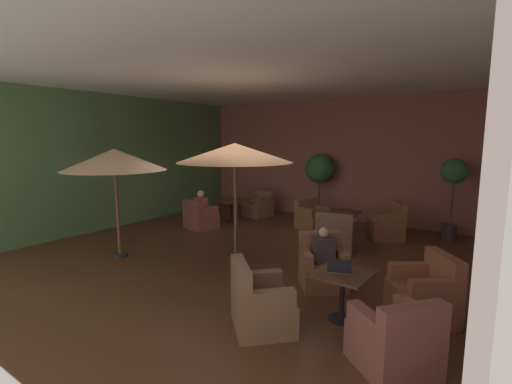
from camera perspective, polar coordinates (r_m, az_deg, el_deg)
ground_plane at (r=7.91m, az=-1.93°, el=-9.87°), size 9.03×9.20×0.02m
wall_back_brick at (r=11.50m, az=11.80°, el=5.02°), size 9.03×0.08×3.65m
wall_left_accent at (r=10.82m, az=-21.37°, el=4.42°), size 0.08×9.20×3.65m
wall_right_plain at (r=6.04m, az=34.33°, el=0.81°), size 0.08×9.20×3.65m
ceiling_slab at (r=7.61m, az=-2.08°, el=17.56°), size 9.03×9.20×0.06m
cafe_table_front_left at (r=5.22m, az=13.39°, el=-13.74°), size 0.73×0.73×0.67m
armchair_front_left_north at (r=6.32m, az=10.39°, el=-11.60°), size 1.00×1.00×0.89m
armchair_front_left_east at (r=4.96m, az=0.54°, el=-17.17°), size 1.10×1.10×0.90m
armchair_front_left_south at (r=4.44m, az=20.96°, el=-21.08°), size 1.06×1.06×0.85m
armchair_front_left_west at (r=5.69m, az=24.89°, el=-14.42°), size 1.07×1.08×0.91m
cafe_table_front_right at (r=9.34m, az=13.48°, el=-3.90°), size 0.73×0.73×0.67m
armchair_front_right_north at (r=9.62m, az=19.94°, el=-4.91°), size 1.03×1.05×0.92m
armchair_front_right_east at (r=10.12m, az=8.80°, el=-4.07°), size 0.96×0.95×0.79m
armchair_front_right_south at (r=8.32m, az=12.36°, el=-6.71°), size 0.95×0.95×0.87m
cafe_table_mid_center at (r=10.83m, az=-3.88°, el=-1.79°), size 0.84×0.84×0.67m
armchair_mid_center_north at (r=11.62m, az=0.42°, el=-2.30°), size 0.88×0.87×0.82m
armchair_mid_center_east at (r=10.21m, az=-8.74°, el=-3.96°), size 0.89×0.85×0.79m
patio_umbrella_tall_red at (r=7.94m, az=-21.28°, el=4.67°), size 2.07×2.07×2.26m
patio_umbrella_center_beige at (r=7.29m, az=-3.33°, el=6.06°), size 2.33×2.33×2.38m
potted_tree_left_corner at (r=9.91m, az=28.49°, el=1.37°), size 0.61×0.61×2.00m
potted_tree_mid_left at (r=11.09m, az=9.97°, el=3.18°), size 0.87×0.87×2.01m
patron_blue_shirt at (r=6.17m, az=10.57°, el=-8.58°), size 0.42×0.39×0.60m
patron_by_window at (r=10.15m, az=-8.62°, el=-1.77°), size 0.39×0.30×0.63m
iced_drink_cup at (r=5.17m, az=12.44°, el=-11.52°), size 0.08×0.08×0.11m
open_laptop at (r=5.17m, az=12.89°, el=-11.60°), size 0.37×0.32×0.20m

